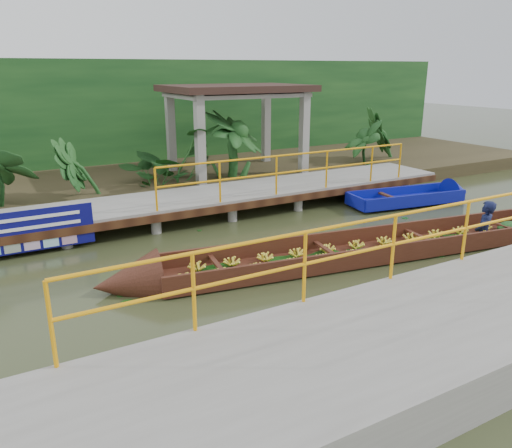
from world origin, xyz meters
TOP-DOWN VIEW (x-y plane):
  - ground at (0.00, 0.00)m, footprint 80.00×80.00m
  - land_strip at (0.00, 7.50)m, footprint 30.00×8.00m
  - far_dock at (0.02, 3.43)m, footprint 16.00×2.06m
  - near_dock at (1.00, -4.20)m, footprint 18.00×2.40m
  - pavilion at (3.00, 6.30)m, footprint 4.40×3.00m
  - foliage_backdrop at (0.00, 10.00)m, footprint 30.00×0.80m
  - vendor_boat at (2.72, -0.96)m, footprint 11.26×2.76m
  - moored_blue_boat at (6.89, 1.56)m, footprint 3.97×1.54m
  - blue_banner at (-3.84, 2.48)m, footprint 2.78×0.04m
  - tropical_plants at (2.21, 5.30)m, footprint 14.27×1.27m

SIDE VIEW (x-z plane):
  - ground at x=0.00m, z-range 0.00..0.00m
  - moored_blue_boat at x=6.89m, z-range -0.30..0.63m
  - vendor_boat at x=2.72m, z-range -0.83..1.24m
  - land_strip at x=0.00m, z-range 0.00..0.45m
  - near_dock at x=1.00m, z-range -0.56..1.16m
  - far_dock at x=0.02m, z-range -0.35..1.30m
  - blue_banner at x=-3.84m, z-range 0.12..0.99m
  - tropical_plants at x=2.21m, z-range 0.45..2.04m
  - foliage_backdrop at x=0.00m, z-range 0.00..4.00m
  - pavilion at x=3.00m, z-range 1.32..4.32m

